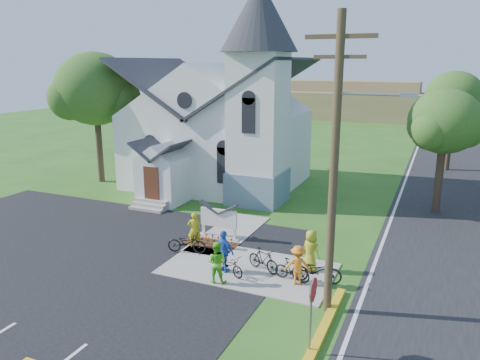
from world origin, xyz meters
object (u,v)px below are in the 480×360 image
at_px(church_sign, 219,218).
at_px(utility_pole, 336,159).
at_px(cyclist_0, 194,230).
at_px(cyclist_2, 224,251).
at_px(bike_4, 317,270).
at_px(bike_3, 292,270).
at_px(bike_1, 263,260).
at_px(bike_2, 229,265).
at_px(cyclist_4, 311,250).
at_px(cyclist_1, 216,262).
at_px(cyclist_3, 298,265).
at_px(bike_0, 187,243).
at_px(stop_sign, 312,300).

relative_size(church_sign, utility_pole, 0.22).
xyz_separation_m(cyclist_0, cyclist_2, (2.39, -1.85, 0.05)).
bearing_deg(church_sign, bike_4, -26.98).
bearing_deg(cyclist_2, bike_3, -158.15).
bearing_deg(bike_1, bike_2, 148.83).
height_order(church_sign, cyclist_4, cyclist_4).
xyz_separation_m(cyclist_1, cyclist_3, (2.95, 1.11, -0.05)).
bearing_deg(bike_4, cyclist_0, 67.63).
height_order(cyclist_1, bike_3, cyclist_1).
bearing_deg(bike_0, bike_4, -109.02).
bearing_deg(cyclist_0, bike_2, 118.63).
xyz_separation_m(cyclist_1, cyclist_2, (-0.14, 0.96, 0.05)).
relative_size(cyclist_0, bike_0, 0.95).
bearing_deg(church_sign, cyclist_4, -19.56).
xyz_separation_m(bike_2, bike_3, (2.52, 0.48, 0.03)).
height_order(church_sign, bike_4, church_sign).
distance_m(cyclist_0, bike_2, 3.38).
bearing_deg(bike_1, bike_4, -72.23).
xyz_separation_m(church_sign, cyclist_2, (1.89, -3.41, -0.09)).
bearing_deg(bike_0, cyclist_2, -128.78).
xyz_separation_m(stop_sign, cyclist_0, (-7.13, 5.84, -0.89)).
relative_size(cyclist_3, cyclist_4, 0.91).
relative_size(church_sign, cyclist_3, 1.40).
distance_m(cyclist_1, bike_1, 2.16).
distance_m(cyclist_0, bike_3, 5.45).
bearing_deg(utility_pole, stop_sign, -88.51).
height_order(cyclist_1, bike_2, cyclist_1).
distance_m(utility_pole, cyclist_3, 5.04).
height_order(church_sign, stop_sign, stop_sign).
distance_m(bike_0, bike_1, 3.88).
height_order(bike_1, bike_4, bike_4).
xyz_separation_m(cyclist_2, bike_2, (0.30, -0.16, -0.47)).
distance_m(cyclist_0, bike_0, 0.81).
bearing_deg(cyclist_2, bike_4, -156.57).
distance_m(bike_1, bike_2, 1.46).
relative_size(cyclist_0, cyclist_1, 1.00).
height_order(bike_0, cyclist_4, cyclist_4).
distance_m(stop_sign, cyclist_0, 9.26).
height_order(utility_pole, bike_3, utility_pole).
distance_m(stop_sign, bike_4, 4.79).
bearing_deg(cyclist_3, bike_0, -27.35).
bearing_deg(bike_2, bike_3, -57.67).
distance_m(church_sign, bike_0, 2.39).
distance_m(bike_1, cyclist_2, 1.68).
bearing_deg(stop_sign, bike_3, 114.00).
relative_size(bike_0, cyclist_3, 1.13).
xyz_separation_m(cyclist_0, bike_1, (3.86, -1.14, -0.35)).
bearing_deg(bike_2, cyclist_1, -169.54).
xyz_separation_m(cyclist_3, bike_4, (0.66, 0.39, -0.27)).
height_order(cyclist_1, cyclist_2, cyclist_2).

